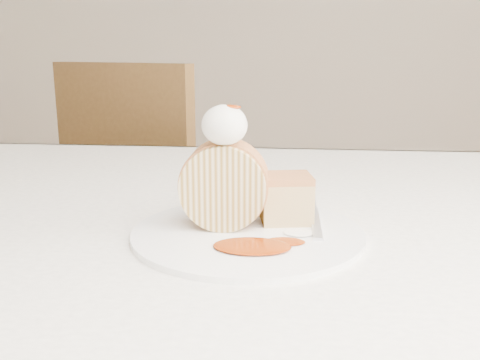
# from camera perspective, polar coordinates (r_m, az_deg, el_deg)

# --- Properties ---
(table) EXTENTS (1.40, 0.90, 0.75)m
(table) POSITION_cam_1_polar(r_m,az_deg,el_deg) (0.78, -2.55, -8.91)
(table) COLOR white
(table) RESTS_ON ground
(chair_far) EXTENTS (0.57, 0.57, 0.93)m
(chair_far) POSITION_cam_1_polar(r_m,az_deg,el_deg) (1.61, -9.50, -2.01)
(chair_far) COLOR brown
(chair_far) RESTS_ON ground
(plate) EXTENTS (0.31, 0.31, 0.01)m
(plate) POSITION_cam_1_polar(r_m,az_deg,el_deg) (0.62, 0.83, -5.71)
(plate) COLOR white
(plate) RESTS_ON table
(roulade_slice) EXTENTS (0.10, 0.06, 0.10)m
(roulade_slice) POSITION_cam_1_polar(r_m,az_deg,el_deg) (0.63, -1.71, -0.55)
(roulade_slice) COLOR #CDBA8E
(roulade_slice) RESTS_ON plate
(cake_chunk) EXTENTS (0.07, 0.06, 0.05)m
(cake_chunk) POSITION_cam_1_polar(r_m,az_deg,el_deg) (0.65, 4.92, -2.26)
(cake_chunk) COLOR #BF7C48
(cake_chunk) RESTS_ON plate
(whipped_cream) EXTENTS (0.05, 0.05, 0.05)m
(whipped_cream) POSITION_cam_1_polar(r_m,az_deg,el_deg) (0.60, -1.67, 5.88)
(whipped_cream) COLOR white
(whipped_cream) RESTS_ON roulade_slice
(caramel_drizzle) EXTENTS (0.03, 0.02, 0.01)m
(caramel_drizzle) POSITION_cam_1_polar(r_m,az_deg,el_deg) (0.60, -1.11, 8.33)
(caramel_drizzle) COLOR #882905
(caramel_drizzle) RESTS_ON whipped_cream
(caramel_pool) EXTENTS (0.09, 0.07, 0.00)m
(caramel_pool) POSITION_cam_1_polar(r_m,az_deg,el_deg) (0.57, 1.28, -7.05)
(caramel_pool) COLOR #882905
(caramel_pool) RESTS_ON plate
(fork) EXTENTS (0.02, 0.16, 0.00)m
(fork) POSITION_cam_1_polar(r_m,az_deg,el_deg) (0.65, 8.08, -4.58)
(fork) COLOR silver
(fork) RESTS_ON plate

